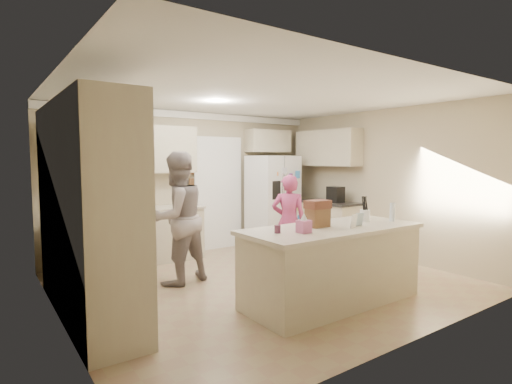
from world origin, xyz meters
TOP-DOWN VIEW (x-y plane):
  - floor at (0.00, 0.00)m, footprint 5.20×4.60m
  - ceiling at (0.00, 0.00)m, footprint 5.20×4.60m
  - wall_back at (0.00, 2.31)m, footprint 5.20×0.02m
  - wall_front at (0.00, -2.31)m, footprint 5.20×0.02m
  - wall_left at (-2.61, 0.00)m, footprint 0.02×4.60m
  - wall_right at (2.61, 0.00)m, footprint 0.02×4.60m
  - crown_back at (0.00, 2.26)m, footprint 5.20×0.08m
  - pantry_bank at (-2.30, 0.20)m, footprint 0.60×2.60m
  - back_base_cab at (-1.15, 2.00)m, footprint 2.20×0.60m
  - back_countertop at (-1.15, 1.99)m, footprint 2.24×0.63m
  - back_upper_cab at (-1.15, 2.12)m, footprint 2.20×0.35m
  - doorway_opening at (0.55, 2.28)m, footprint 0.90×0.06m
  - doorway_casing at (0.55, 2.24)m, footprint 1.02×0.03m
  - wall_frame_upper at (0.02, 2.27)m, footprint 0.15×0.02m
  - wall_frame_lower at (0.02, 2.27)m, footprint 0.15×0.02m
  - refrigerator at (1.56, 1.83)m, footprint 0.96×0.78m
  - fridge_seam at (1.56, 1.48)m, footprint 0.02×0.02m
  - fridge_dispenser at (1.34, 1.47)m, footprint 0.22×0.03m
  - fridge_handle_l at (1.51, 1.46)m, footprint 0.02×0.02m
  - fridge_handle_r at (1.61, 1.46)m, footprint 0.02×0.02m
  - over_fridge_cab at (1.65, 2.12)m, footprint 0.95×0.35m
  - right_base_cab at (2.30, 1.00)m, footprint 0.60×1.20m
  - right_countertop at (2.29, 1.00)m, footprint 0.63×1.24m
  - right_upper_cab at (2.43, 1.20)m, footprint 0.35×1.50m
  - coffee_maker at (2.25, 0.80)m, footprint 0.22×0.28m
  - island_base at (0.20, -1.10)m, footprint 2.20×0.90m
  - island_top at (0.20, -1.10)m, footprint 2.28×0.96m
  - utensil_crock at (0.85, -1.05)m, footprint 0.13×0.13m
  - tissue_box at (-0.35, -1.20)m, footprint 0.13×0.13m
  - tissue_plume at (-0.35, -1.20)m, footprint 0.08×0.08m
  - dollhouse_body at (0.05, -1.00)m, footprint 0.26×0.18m
  - dollhouse_roof at (0.05, -1.00)m, footprint 0.28×0.20m
  - jam_jar at (-0.60, -1.05)m, footprint 0.07×0.07m
  - greeting_card_a at (0.35, -1.30)m, footprint 0.12×0.06m
  - greeting_card_b at (0.50, -1.25)m, footprint 0.12×0.05m
  - water_bottle at (1.15, -1.25)m, footprint 0.07×0.07m
  - shaker_salt at (1.02, -0.88)m, footprint 0.05×0.05m
  - shaker_pepper at (1.09, -0.88)m, footprint 0.05×0.05m
  - teen_boy at (-1.02, 0.67)m, footprint 1.02×0.87m
  - teen_girl at (0.78, 0.40)m, footprint 0.65×0.62m
  - fridge_magnets at (1.56, 1.47)m, footprint 0.76×0.02m

SIDE VIEW (x-z plane):
  - floor at x=0.00m, z-range -0.02..0.00m
  - back_base_cab at x=-1.15m, z-range 0.00..0.88m
  - right_base_cab at x=2.30m, z-range 0.00..0.88m
  - island_base at x=0.20m, z-range 0.00..0.88m
  - teen_girl at x=0.78m, z-range 0.00..1.49m
  - back_countertop at x=-1.15m, z-range 0.88..0.92m
  - refrigerator at x=1.56m, z-range 0.00..1.80m
  - fridge_seam at x=1.56m, z-range 0.01..1.79m
  - right_countertop at x=2.29m, z-range 0.88..0.92m
  - island_top at x=0.20m, z-range 0.88..0.93m
  - fridge_magnets at x=1.56m, z-range 0.18..1.62m
  - teen_boy at x=-1.02m, z-range 0.00..1.84m
  - jam_jar at x=-0.60m, z-range 0.93..1.02m
  - shaker_salt at x=1.02m, z-range 0.93..1.02m
  - shaker_pepper at x=1.09m, z-range 0.93..1.02m
  - tissue_box at x=-0.35m, z-range 0.93..1.07m
  - utensil_crock at x=0.85m, z-range 0.93..1.07m
  - greeting_card_a at x=0.35m, z-range 0.93..1.08m
  - greeting_card_b at x=0.50m, z-range 0.93..1.08m
  - dollhouse_body at x=0.05m, z-range 0.93..1.15m
  - water_bottle at x=1.15m, z-range 0.92..1.17m
  - doorway_opening at x=0.55m, z-range 0.00..2.10m
  - doorway_casing at x=0.55m, z-range -0.06..2.16m
  - fridge_handle_l at x=1.51m, z-range 0.62..1.48m
  - fridge_handle_r at x=1.61m, z-range 0.62..1.48m
  - coffee_maker at x=2.25m, z-range 0.92..1.22m
  - tissue_plume at x=-0.35m, z-range 1.06..1.15m
  - fridge_dispenser at x=1.34m, z-range 0.97..1.32m
  - pantry_bank at x=-2.30m, z-range 0.00..2.35m
  - dollhouse_roof at x=0.05m, z-range 1.15..1.25m
  - wall_frame_lower at x=0.02m, z-range 1.18..1.38m
  - wall_back at x=0.00m, z-range 0.00..2.60m
  - wall_front at x=0.00m, z-range 0.00..2.60m
  - wall_left at x=-2.61m, z-range 0.00..2.60m
  - wall_right at x=2.61m, z-range 0.00..2.60m
  - wall_frame_upper at x=0.02m, z-range 1.45..1.65m
  - back_upper_cab at x=-1.15m, z-range 1.50..2.30m
  - right_upper_cab at x=2.43m, z-range 1.60..2.30m
  - over_fridge_cab at x=1.65m, z-range 1.88..2.33m
  - crown_back at x=0.00m, z-range 2.47..2.59m
  - ceiling at x=0.00m, z-range 2.60..2.62m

